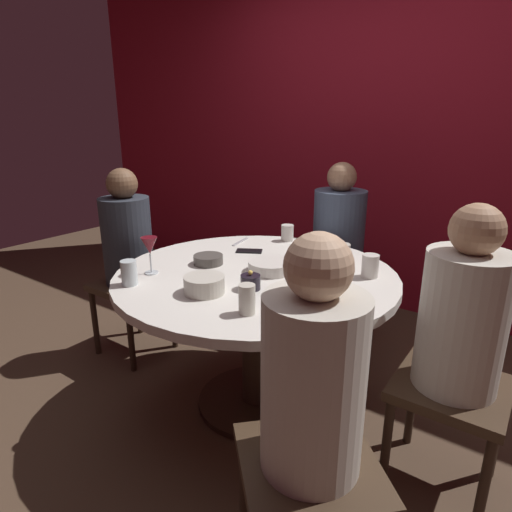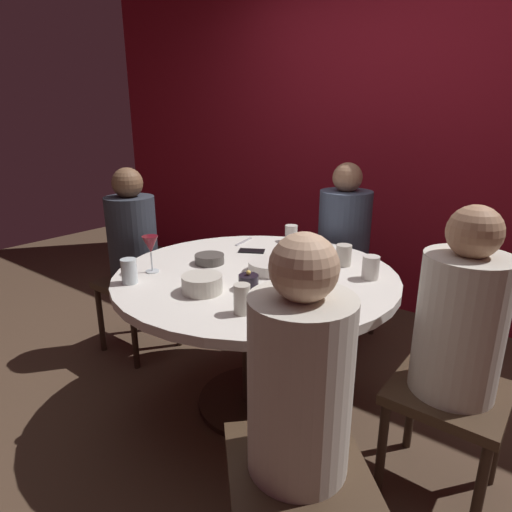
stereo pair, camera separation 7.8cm
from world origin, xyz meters
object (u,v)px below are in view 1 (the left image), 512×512
object	(u,v)px
dinner_plate	(299,308)
cup_far_edge	(129,273)
candle_holder	(250,282)
cup_near_candle	(370,266)
bowl_small_white	(271,266)
cup_center_front	(247,299)
bowl_salad_center	(204,285)
seated_diner_front_right	(313,390)
seated_diner_back	(338,233)
seated_diner_left	(128,244)
cell_phone	(249,251)
seated_diner_right	(461,326)
cup_by_right_diner	(287,233)
dining_table	(256,301)
bowl_serving_large	(208,260)
wine_glass	(150,247)
cup_by_left_diner	(342,254)

from	to	relation	value
dinner_plate	cup_far_edge	distance (m)	0.76
candle_holder	cup_near_candle	size ratio (longest dim) A/B	0.81
bowl_small_white	cup_center_front	xyz separation A→B (m)	(0.18, -0.44, 0.03)
bowl_salad_center	seated_diner_front_right	bearing A→B (deg)	-25.11
bowl_small_white	cup_far_edge	xyz separation A→B (m)	(-0.41, -0.50, 0.03)
seated_diner_back	cup_near_candle	distance (m)	0.82
bowl_salad_center	bowl_small_white	bearing A→B (deg)	77.92
seated_diner_left	cell_phone	xyz separation A→B (m)	(0.72, 0.25, 0.02)
seated_diner_right	cup_near_candle	distance (m)	0.51
dinner_plate	cup_center_front	size ratio (longest dim) A/B	1.74
cup_by_right_diner	cup_far_edge	bearing A→B (deg)	-100.71
dining_table	cup_center_front	world-z (taller)	cup_center_front
seated_diner_left	cup_center_front	distance (m)	1.24
seated_diner_front_right	bowl_serving_large	world-z (taller)	seated_diner_front_right
cell_phone	cup_near_candle	world-z (taller)	cup_near_candle
dining_table	bowl_small_white	bearing A→B (deg)	41.77
seated_diner_back	cup_near_candle	size ratio (longest dim) A/B	11.01
dinner_plate	cup_far_edge	world-z (taller)	cup_far_edge
bowl_serving_large	cup_center_front	xyz separation A→B (m)	(0.50, -0.35, 0.03)
seated_diner_left	cup_by_right_diner	xyz separation A→B (m)	(0.77, 0.56, 0.07)
dining_table	bowl_serving_large	bearing A→B (deg)	-171.27
seated_diner_front_right	cup_far_edge	distance (m)	1.03
wine_glass	cup_far_edge	size ratio (longest dim) A/B	1.59
bowl_serving_large	bowl_salad_center	xyz separation A→B (m)	(0.23, -0.29, 0.01)
seated_diner_left	cup_center_front	size ratio (longest dim) A/B	10.10
seated_diner_left	bowl_salad_center	xyz separation A→B (m)	(0.91, -0.33, 0.05)
seated_diner_left	cup_by_left_diner	bearing A→B (deg)	15.64
dining_table	dinner_plate	world-z (taller)	dinner_plate
seated_diner_front_right	seated_diner_left	bearing A→B (deg)	22.74
seated_diner_right	cup_by_left_diner	bearing A→B (deg)	-28.75
seated_diner_back	cup_by_left_diner	bearing A→B (deg)	26.10
wine_glass	candle_holder	bearing A→B (deg)	12.64
wine_glass	cup_near_candle	bearing A→B (deg)	32.52
dining_table	cup_far_edge	bearing A→B (deg)	-128.35
seated_diner_back	bowl_small_white	world-z (taller)	seated_diner_back
bowl_serving_large	cup_far_edge	xyz separation A→B (m)	(-0.09, -0.41, 0.03)
cup_center_front	bowl_serving_large	bearing A→B (deg)	144.95
seated_diner_right	bowl_salad_center	xyz separation A→B (m)	(-0.94, -0.33, 0.05)
seated_diner_back	dinner_plate	world-z (taller)	seated_diner_back
dining_table	cell_phone	bearing A→B (deg)	131.73
cup_far_edge	cup_near_candle	bearing A→B (deg)	40.41
cell_phone	seated_diner_back	bearing A→B (deg)	132.85
dinner_plate	cup_center_front	bearing A→B (deg)	-135.07
bowl_serving_large	cup_by_right_diner	size ratio (longest dim) A/B	1.54
dining_table	bowl_small_white	size ratio (longest dim) A/B	6.22
bowl_small_white	seated_diner_left	bearing A→B (deg)	-177.31
cup_far_edge	bowl_serving_large	bearing A→B (deg)	77.17
wine_glass	bowl_salad_center	size ratio (longest dim) A/B	1.03
dinner_plate	cup_near_candle	xyz separation A→B (m)	(0.09, 0.50, 0.05)
candle_holder	dinner_plate	world-z (taller)	candle_holder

